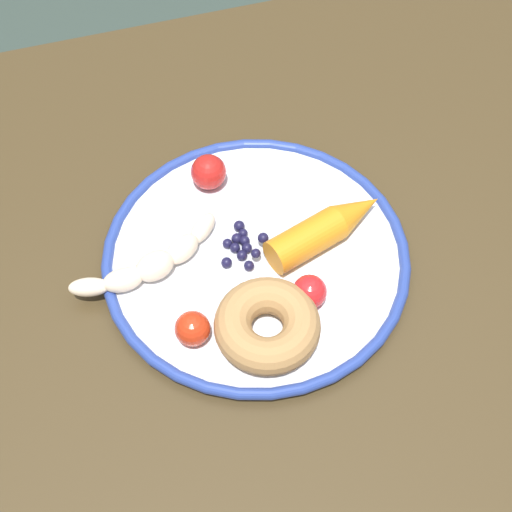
{
  "coord_description": "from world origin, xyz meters",
  "views": [
    {
      "loc": [
        0.15,
        0.42,
        1.43
      ],
      "look_at": [
        0.02,
        -0.01,
        0.75
      ],
      "focal_mm": 54.3,
      "sensor_mm": 36.0,
      "label": 1
    }
  ],
  "objects_px": {
    "tomato_mid": "(310,292)",
    "tomato_near": "(209,172)",
    "tomato_far": "(193,329)",
    "dining_table": "(274,307)",
    "carrot_orange": "(327,228)",
    "donut": "(267,325)",
    "blueberry_pile": "(242,245)",
    "plate": "(256,258)",
    "banana": "(152,263)"
  },
  "relations": [
    {
      "from": "dining_table",
      "to": "donut",
      "type": "xyz_separation_m",
      "value": [
        0.03,
        0.08,
        0.11
      ]
    },
    {
      "from": "carrot_orange",
      "to": "blueberry_pile",
      "type": "relative_size",
      "value": 2.41
    },
    {
      "from": "dining_table",
      "to": "tomato_mid",
      "type": "xyz_separation_m",
      "value": [
        -0.02,
        0.05,
        0.11
      ]
    },
    {
      "from": "carrot_orange",
      "to": "tomato_mid",
      "type": "relative_size",
      "value": 4.1
    },
    {
      "from": "banana",
      "to": "tomato_far",
      "type": "relative_size",
      "value": 4.91
    },
    {
      "from": "donut",
      "to": "blueberry_pile",
      "type": "distance_m",
      "value": 0.11
    },
    {
      "from": "carrot_orange",
      "to": "tomato_far",
      "type": "xyz_separation_m",
      "value": [
        0.16,
        0.08,
        -0.0
      ]
    },
    {
      "from": "banana",
      "to": "tomato_near",
      "type": "bearing_deg",
      "value": -131.93
    },
    {
      "from": "banana",
      "to": "blueberry_pile",
      "type": "height_order",
      "value": "banana"
    },
    {
      "from": "blueberry_pile",
      "to": "tomato_mid",
      "type": "xyz_separation_m",
      "value": [
        -0.05,
        0.08,
        0.01
      ]
    },
    {
      "from": "donut",
      "to": "tomato_mid",
      "type": "distance_m",
      "value": 0.06
    },
    {
      "from": "banana",
      "to": "donut",
      "type": "xyz_separation_m",
      "value": [
        -0.09,
        0.11,
        0.01
      ]
    },
    {
      "from": "dining_table",
      "to": "tomato_near",
      "type": "bearing_deg",
      "value": -71.6
    },
    {
      "from": "plate",
      "to": "tomato_mid",
      "type": "height_order",
      "value": "tomato_mid"
    },
    {
      "from": "carrot_orange",
      "to": "tomato_near",
      "type": "height_order",
      "value": "tomato_near"
    },
    {
      "from": "dining_table",
      "to": "plate",
      "type": "bearing_deg",
      "value": -35.66
    },
    {
      "from": "banana",
      "to": "tomato_near",
      "type": "distance_m",
      "value": 0.13
    },
    {
      "from": "dining_table",
      "to": "tomato_near",
      "type": "relative_size",
      "value": 32.37
    },
    {
      "from": "carrot_orange",
      "to": "tomato_mid",
      "type": "bearing_deg",
      "value": 58.35
    },
    {
      "from": "plate",
      "to": "dining_table",
      "type": "bearing_deg",
      "value": 144.34
    },
    {
      "from": "banana",
      "to": "carrot_orange",
      "type": "relative_size",
      "value": 1.21
    },
    {
      "from": "plate",
      "to": "tomato_near",
      "type": "bearing_deg",
      "value": -78.36
    },
    {
      "from": "tomato_near",
      "to": "dining_table",
      "type": "bearing_deg",
      "value": 108.4
    },
    {
      "from": "dining_table",
      "to": "tomato_far",
      "type": "bearing_deg",
      "value": 30.62
    },
    {
      "from": "plate",
      "to": "banana",
      "type": "xyz_separation_m",
      "value": [
        0.11,
        -0.01,
        0.02
      ]
    },
    {
      "from": "plate",
      "to": "carrot_orange",
      "type": "height_order",
      "value": "carrot_orange"
    },
    {
      "from": "dining_table",
      "to": "tomato_mid",
      "type": "relative_size",
      "value": 36.7
    },
    {
      "from": "tomato_far",
      "to": "carrot_orange",
      "type": "bearing_deg",
      "value": -155.26
    },
    {
      "from": "plate",
      "to": "tomato_mid",
      "type": "relative_size",
      "value": 9.35
    },
    {
      "from": "tomato_mid",
      "to": "carrot_orange",
      "type": "bearing_deg",
      "value": -121.65
    },
    {
      "from": "blueberry_pile",
      "to": "dining_table",
      "type": "bearing_deg",
      "value": 138.83
    },
    {
      "from": "tomato_far",
      "to": "dining_table",
      "type": "bearing_deg",
      "value": -149.38
    },
    {
      "from": "blueberry_pile",
      "to": "tomato_far",
      "type": "relative_size",
      "value": 1.69
    },
    {
      "from": "tomato_mid",
      "to": "tomato_near",
      "type": "bearing_deg",
      "value": -71.7
    },
    {
      "from": "carrot_orange",
      "to": "tomato_near",
      "type": "relative_size",
      "value": 3.62
    },
    {
      "from": "donut",
      "to": "dining_table",
      "type": "bearing_deg",
      "value": -113.26
    },
    {
      "from": "banana",
      "to": "tomato_mid",
      "type": "xyz_separation_m",
      "value": [
        -0.14,
        0.08,
        0.0
      ]
    },
    {
      "from": "blueberry_pile",
      "to": "tomato_near",
      "type": "relative_size",
      "value": 1.5
    },
    {
      "from": "blueberry_pile",
      "to": "tomato_far",
      "type": "bearing_deg",
      "value": 49.42
    },
    {
      "from": "donut",
      "to": "tomato_near",
      "type": "relative_size",
      "value": 2.64
    },
    {
      "from": "dining_table",
      "to": "tomato_mid",
      "type": "bearing_deg",
      "value": 108.07
    },
    {
      "from": "dining_table",
      "to": "plate",
      "type": "distance_m",
      "value": 0.09
    },
    {
      "from": "blueberry_pile",
      "to": "banana",
      "type": "bearing_deg",
      "value": -0.99
    },
    {
      "from": "tomato_near",
      "to": "tomato_far",
      "type": "height_order",
      "value": "tomato_near"
    },
    {
      "from": "donut",
      "to": "tomato_mid",
      "type": "height_order",
      "value": "donut"
    },
    {
      "from": "carrot_orange",
      "to": "donut",
      "type": "bearing_deg",
      "value": 44.77
    },
    {
      "from": "blueberry_pile",
      "to": "tomato_mid",
      "type": "distance_m",
      "value": 0.09
    },
    {
      "from": "dining_table",
      "to": "donut",
      "type": "height_order",
      "value": "donut"
    },
    {
      "from": "plate",
      "to": "tomato_near",
      "type": "distance_m",
      "value": 0.11
    },
    {
      "from": "banana",
      "to": "donut",
      "type": "height_order",
      "value": "donut"
    }
  ]
}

